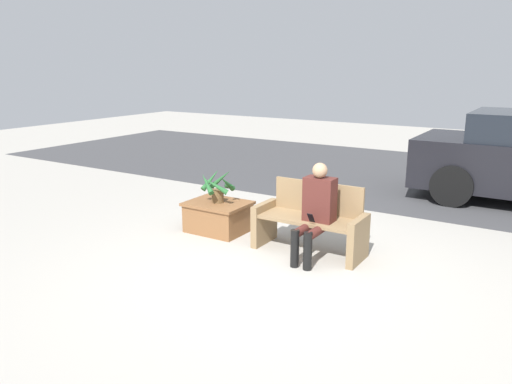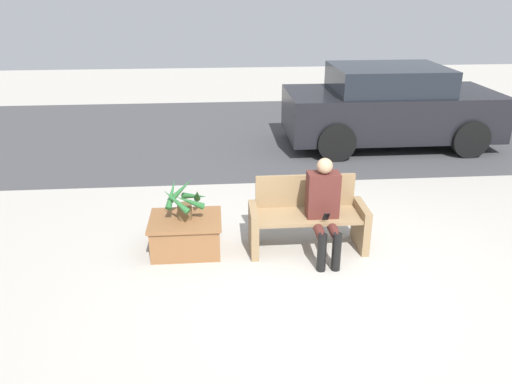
{
  "view_description": "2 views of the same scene",
  "coord_description": "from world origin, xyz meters",
  "px_view_note": "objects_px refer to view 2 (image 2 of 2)",
  "views": [
    {
      "loc": [
        2.63,
        -4.59,
        2.31
      ],
      "look_at": [
        -0.83,
        0.97,
        0.64
      ],
      "focal_mm": 35.0,
      "sensor_mm": 36.0,
      "label": 1
    },
    {
      "loc": [
        -1.01,
        -4.48,
        3.01
      ],
      "look_at": [
        -0.56,
        1.07,
        0.67
      ],
      "focal_mm": 35.0,
      "sensor_mm": 36.0,
      "label": 2
    }
  ],
  "objects_px": {
    "planter_box": "(186,233)",
    "person_seated": "(324,205)",
    "potted_plant": "(185,200)",
    "parked_car": "(389,107)",
    "bench": "(307,217)"
  },
  "relations": [
    {
      "from": "planter_box",
      "to": "person_seated",
      "type": "bearing_deg",
      "value": -7.54
    },
    {
      "from": "potted_plant",
      "to": "parked_car",
      "type": "height_order",
      "value": "parked_car"
    },
    {
      "from": "bench",
      "to": "parked_car",
      "type": "bearing_deg",
      "value": 59.99
    },
    {
      "from": "person_seated",
      "to": "planter_box",
      "type": "height_order",
      "value": "person_seated"
    },
    {
      "from": "bench",
      "to": "planter_box",
      "type": "height_order",
      "value": "bench"
    },
    {
      "from": "planter_box",
      "to": "bench",
      "type": "bearing_deg",
      "value": -0.67
    },
    {
      "from": "planter_box",
      "to": "parked_car",
      "type": "xyz_separation_m",
      "value": [
        3.79,
        4.01,
        0.54
      ]
    },
    {
      "from": "person_seated",
      "to": "planter_box",
      "type": "xyz_separation_m",
      "value": [
        -1.62,
        0.21,
        -0.4
      ]
    },
    {
      "from": "parked_car",
      "to": "person_seated",
      "type": "bearing_deg",
      "value": -117.22
    },
    {
      "from": "bench",
      "to": "person_seated",
      "type": "relative_size",
      "value": 1.18
    },
    {
      "from": "bench",
      "to": "potted_plant",
      "type": "xyz_separation_m",
      "value": [
        -1.45,
        0.02,
        0.27
      ]
    },
    {
      "from": "person_seated",
      "to": "potted_plant",
      "type": "height_order",
      "value": "person_seated"
    },
    {
      "from": "bench",
      "to": "potted_plant",
      "type": "distance_m",
      "value": 1.48
    },
    {
      "from": "bench",
      "to": "potted_plant",
      "type": "bearing_deg",
      "value": 179.14
    },
    {
      "from": "potted_plant",
      "to": "parked_car",
      "type": "bearing_deg",
      "value": 46.66
    }
  ]
}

